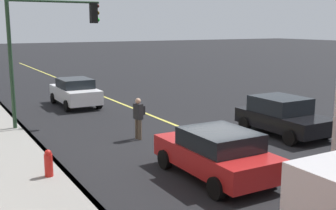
{
  "coord_description": "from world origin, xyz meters",
  "views": [
    {
      "loc": [
        -12.64,
        9.3,
        4.38
      ],
      "look_at": [
        -0.56,
        2.45,
        1.76
      ],
      "focal_mm": 44.81,
      "sensor_mm": 36.0,
      "label": 1
    }
  ],
  "objects_px": {
    "fire_hydrant": "(49,166)",
    "traffic_light_mast": "(46,37)",
    "car_black": "(283,116)",
    "car_red": "(216,153)",
    "car_white": "(75,92)",
    "pedestrian_with_backpack": "(139,115)"
  },
  "relations": [
    {
      "from": "car_white",
      "to": "car_black",
      "type": "bearing_deg",
      "value": -151.85
    },
    {
      "from": "car_red",
      "to": "pedestrian_with_backpack",
      "type": "bearing_deg",
      "value": 1.42
    },
    {
      "from": "car_black",
      "to": "car_red",
      "type": "bearing_deg",
      "value": 117.11
    },
    {
      "from": "car_red",
      "to": "traffic_light_mast",
      "type": "distance_m",
      "value": 9.55
    },
    {
      "from": "car_black",
      "to": "pedestrian_with_backpack",
      "type": "bearing_deg",
      "value": 67.72
    },
    {
      "from": "car_red",
      "to": "fire_hydrant",
      "type": "xyz_separation_m",
      "value": [
        2.1,
        4.34,
        -0.29
      ]
    },
    {
      "from": "car_black",
      "to": "traffic_light_mast",
      "type": "xyz_separation_m",
      "value": [
        5.9,
        7.96,
        3.12
      ]
    },
    {
      "from": "car_red",
      "to": "traffic_light_mast",
      "type": "height_order",
      "value": "traffic_light_mast"
    },
    {
      "from": "car_black",
      "to": "car_red",
      "type": "relative_size",
      "value": 0.96
    },
    {
      "from": "car_red",
      "to": "pedestrian_with_backpack",
      "type": "relative_size",
      "value": 2.51
    },
    {
      "from": "car_black",
      "to": "car_red",
      "type": "height_order",
      "value": "car_black"
    },
    {
      "from": "car_red",
      "to": "pedestrian_with_backpack",
      "type": "distance_m",
      "value": 4.95
    },
    {
      "from": "traffic_light_mast",
      "to": "fire_hydrant",
      "type": "bearing_deg",
      "value": 165.42
    },
    {
      "from": "car_white",
      "to": "car_red",
      "type": "relative_size",
      "value": 1.01
    },
    {
      "from": "fire_hydrant",
      "to": "traffic_light_mast",
      "type": "bearing_deg",
      "value": -14.58
    },
    {
      "from": "car_black",
      "to": "fire_hydrant",
      "type": "relative_size",
      "value": 4.19
    },
    {
      "from": "car_white",
      "to": "pedestrian_with_backpack",
      "type": "xyz_separation_m",
      "value": [
        -8.03,
        -0.05,
        0.16
      ]
    },
    {
      "from": "car_white",
      "to": "car_red",
      "type": "xyz_separation_m",
      "value": [
        -12.98,
        -0.17,
        -0.03
      ]
    },
    {
      "from": "car_white",
      "to": "car_red",
      "type": "distance_m",
      "value": 12.98
    },
    {
      "from": "car_white",
      "to": "fire_hydrant",
      "type": "distance_m",
      "value": 11.65
    },
    {
      "from": "pedestrian_with_backpack",
      "to": "fire_hydrant",
      "type": "xyz_separation_m",
      "value": [
        -2.85,
        4.22,
        -0.49
      ]
    },
    {
      "from": "traffic_light_mast",
      "to": "pedestrian_with_backpack",
      "type": "bearing_deg",
      "value": -145.56
    }
  ]
}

